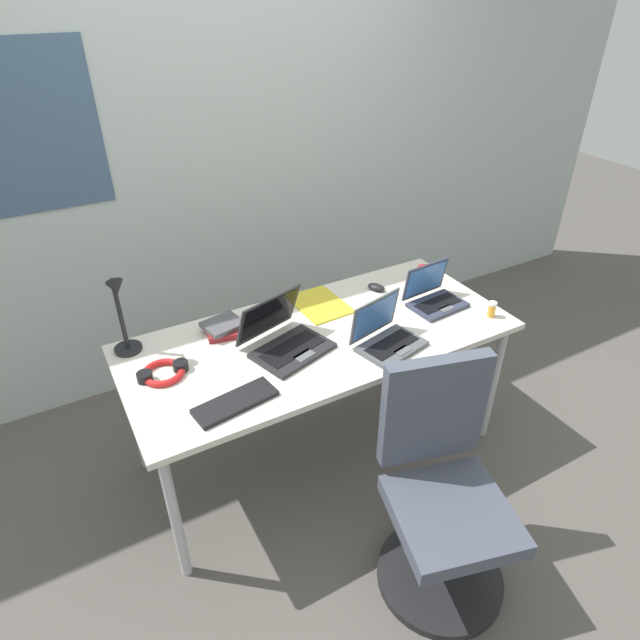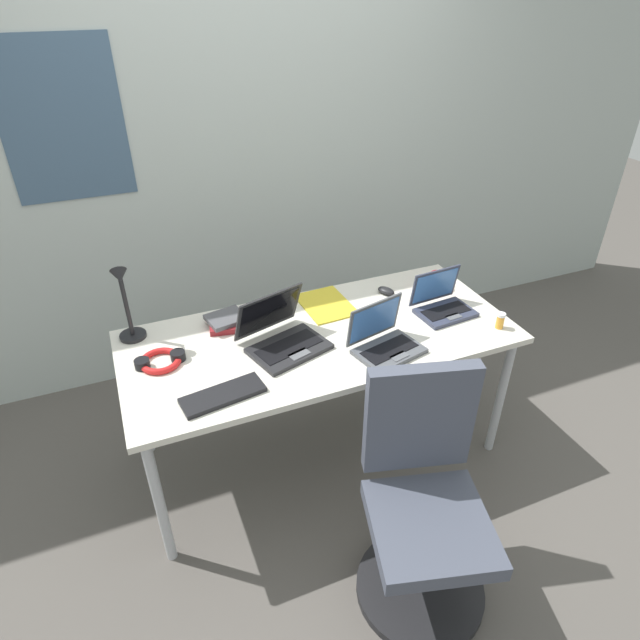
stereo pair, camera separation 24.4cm
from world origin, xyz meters
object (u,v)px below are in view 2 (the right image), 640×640
(computer_mouse, at_px, (386,291))
(book_stack, at_px, (226,321))
(pill_bottle, at_px, (500,320))
(office_chair, at_px, (423,512))
(paper_folder_back_left, at_px, (326,305))
(laptop_mid_desk, at_px, (283,337))
(laptop_front_right, at_px, (442,304))
(laptop_near_mouse, at_px, (385,341))
(external_keyboard, at_px, (223,395))
(coffee_mug, at_px, (437,281))
(desk_lamp, at_px, (126,304))
(headphones, at_px, (160,361))
(cell_phone, at_px, (270,308))

(computer_mouse, xyz_separation_m, book_stack, (-0.84, 0.02, 0.01))
(pill_bottle, relative_size, office_chair, 0.08)
(computer_mouse, xyz_separation_m, paper_folder_back_left, (-0.33, 0.01, -0.01))
(laptop_mid_desk, bearing_deg, laptop_front_right, -1.73)
(computer_mouse, relative_size, office_chair, 0.10)
(book_stack, height_order, office_chair, office_chair)
(laptop_mid_desk, height_order, laptop_front_right, laptop_mid_desk)
(laptop_near_mouse, distance_m, external_keyboard, 0.74)
(laptop_front_right, relative_size, coffee_mug, 2.51)
(laptop_front_right, bearing_deg, desk_lamp, 167.47)
(laptop_near_mouse, height_order, pill_bottle, laptop_near_mouse)
(computer_mouse, xyz_separation_m, coffee_mug, (0.28, -0.05, 0.03))
(headphones, relative_size, paper_folder_back_left, 0.69)
(headphones, distance_m, paper_folder_back_left, 0.86)
(laptop_front_right, height_order, office_chair, office_chair)
(pill_bottle, bearing_deg, external_keyboard, 179.46)
(desk_lamp, height_order, laptop_near_mouse, desk_lamp)
(laptop_front_right, relative_size, laptop_near_mouse, 0.86)
(headphones, height_order, office_chair, office_chair)
(computer_mouse, xyz_separation_m, cell_phone, (-0.60, 0.08, -0.01))
(laptop_front_right, bearing_deg, book_stack, 164.47)
(paper_folder_back_left, bearing_deg, laptop_near_mouse, -78.60)
(laptop_mid_desk, height_order, laptop_near_mouse, laptop_mid_desk)
(external_keyboard, distance_m, pill_bottle, 1.32)
(laptop_mid_desk, bearing_deg, pill_bottle, -14.29)
(laptop_near_mouse, bearing_deg, book_stack, 142.69)
(cell_phone, bearing_deg, paper_folder_back_left, 25.72)
(cell_phone, bearing_deg, pill_bottle, 9.41)
(external_keyboard, height_order, office_chair, office_chair)
(laptop_near_mouse, xyz_separation_m, external_keyboard, (-0.74, -0.04, -0.03))
(coffee_mug, bearing_deg, cell_phone, 171.48)
(desk_lamp, xyz_separation_m, pill_bottle, (1.60, -0.54, -0.16))
(laptop_mid_desk, relative_size, external_keyboard, 1.23)
(laptop_mid_desk, bearing_deg, desk_lamp, 154.45)
(external_keyboard, bearing_deg, office_chair, -50.32)
(book_stack, bearing_deg, computer_mouse, -1.47)
(laptop_near_mouse, xyz_separation_m, pill_bottle, (0.58, -0.05, -0.00))
(laptop_near_mouse, xyz_separation_m, book_stack, (-0.60, 0.46, -0.02))
(computer_mouse, bearing_deg, desk_lamp, 150.54)
(coffee_mug, xyz_separation_m, office_chair, (-0.64, -0.98, -0.39))
(laptop_mid_desk, distance_m, laptop_front_right, 0.82)
(desk_lamp, xyz_separation_m, cell_phone, (0.66, 0.03, -0.19))
(cell_phone, xyz_separation_m, office_chair, (0.24, -1.11, -0.35))
(external_keyboard, xyz_separation_m, coffee_mug, (1.26, 0.43, 0.03))
(paper_folder_back_left, bearing_deg, headphones, -168.40)
(headphones, height_order, coffee_mug, coffee_mug)
(computer_mouse, distance_m, coffee_mug, 0.28)
(pill_bottle, bearing_deg, paper_folder_back_left, 143.48)
(external_keyboard, xyz_separation_m, computer_mouse, (0.98, 0.47, 0.01))
(desk_lamp, distance_m, computer_mouse, 1.28)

